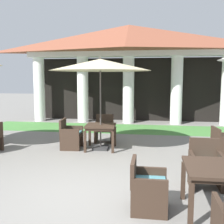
# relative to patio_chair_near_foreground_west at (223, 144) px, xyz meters

# --- Properties ---
(ground_plane) EXTENTS (60.00, 60.00, 0.00)m
(ground_plane) POSITION_rel_patio_chair_near_foreground_west_xyz_m (-2.90, -2.71, -0.40)
(ground_plane) COLOR gray
(background_pavilion) EXTENTS (9.79, 2.59, 4.41)m
(background_pavilion) POSITION_rel_patio_chair_near_foreground_west_xyz_m (-2.90, 5.40, 2.91)
(background_pavilion) COLOR white
(background_pavilion) RESTS_ON ground
(lawn_strip) EXTENTS (11.59, 2.12, 0.01)m
(lawn_strip) POSITION_rel_patio_chair_near_foreground_west_xyz_m (-2.90, 3.79, -0.39)
(lawn_strip) COLOR #47843D
(lawn_strip) RESTS_ON ground
(patio_chair_near_foreground_west) EXTENTS (0.59, 0.69, 0.81)m
(patio_chair_near_foreground_west) POSITION_rel_patio_chair_near_foreground_west_xyz_m (0.00, 0.00, 0.00)
(patio_chair_near_foreground_west) COLOR #38281E
(patio_chair_near_foreground_west) RESTS_ON ground
(patio_table_mid_right) EXTENTS (0.89, 0.89, 0.72)m
(patio_table_mid_right) POSITION_rel_patio_chair_near_foreground_west_xyz_m (-3.28, 0.49, 0.22)
(patio_table_mid_right) COLOR #38281E
(patio_table_mid_right) RESTS_ON ground
(patio_umbrella_mid_right) EXTENTS (2.87, 2.87, 2.66)m
(patio_umbrella_mid_right) POSITION_rel_patio_chair_near_foreground_west_xyz_m (-3.28, 0.49, 2.02)
(patio_umbrella_mid_right) COLOR #2D2D2D
(patio_umbrella_mid_right) RESTS_ON ground
(patio_chair_mid_right_west) EXTENTS (0.61, 0.65, 0.87)m
(patio_chair_mid_right_west) POSITION_rel_patio_chair_near_foreground_west_xyz_m (-4.17, 0.44, 0.01)
(patio_chair_mid_right_west) COLOR #38281E
(patio_chair_mid_right_west) RESTS_ON ground
(patio_chair_mid_right_north) EXTENTS (0.62, 0.54, 0.89)m
(patio_chair_mid_right_north) POSITION_rel_patio_chair_near_foreground_west_xyz_m (-3.34, 1.38, 0.02)
(patio_chair_mid_right_north) COLOR #38281E
(patio_chair_mid_right_north) RESTS_ON ground
(patio_table_far_back) EXTENTS (1.02, 1.02, 0.76)m
(patio_table_far_back) POSITION_rel_patio_chair_near_foreground_west_xyz_m (-0.79, -3.01, 0.27)
(patio_table_far_back) COLOR #38281E
(patio_table_far_back) RESTS_ON ground
(patio_chair_far_back_north) EXTENTS (0.59, 0.54, 0.90)m
(patio_chair_far_back_north) POSITION_rel_patio_chair_near_foreground_west_xyz_m (-0.79, -1.93, 0.02)
(patio_chair_far_back_north) COLOR #38281E
(patio_chair_far_back_north) RESTS_ON ground
(patio_chair_far_back_west) EXTENTS (0.56, 0.61, 0.81)m
(patio_chair_far_back_west) POSITION_rel_patio_chair_near_foreground_west_xyz_m (-1.87, -3.01, -0.01)
(patio_chair_far_back_west) COLOR #38281E
(patio_chair_far_back_west) RESTS_ON ground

